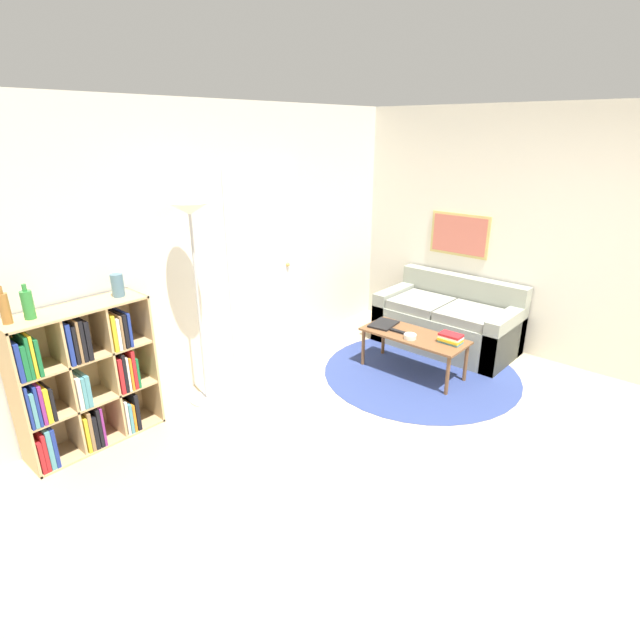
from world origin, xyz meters
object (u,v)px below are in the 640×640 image
(floor_lamp, at_px, (192,237))
(laptop, at_px, (384,324))
(vase_on_shelf, at_px, (118,285))
(couch, at_px, (449,322))
(bottle_left, at_px, (5,308))
(bowl, at_px, (410,336))
(bookshelf, at_px, (81,380))
(coffee_table, at_px, (414,339))
(bottle_middle, at_px, (28,304))

(floor_lamp, bearing_deg, laptop, -23.32)
(vase_on_shelf, bearing_deg, couch, -20.40)
(floor_lamp, distance_m, bottle_left, 1.44)
(bowl, height_order, vase_on_shelf, vase_on_shelf)
(bookshelf, distance_m, coffee_table, 3.04)
(bookshelf, relative_size, bottle_middle, 4.58)
(floor_lamp, xyz_separation_m, laptop, (1.75, -0.75, -1.09))
(bowl, bearing_deg, coffee_table, 10.88)
(coffee_table, height_order, bottle_left, bottle_left)
(couch, bearing_deg, coffee_table, -175.79)
(couch, xyz_separation_m, coffee_table, (-0.88, -0.06, 0.09))
(bottle_middle, distance_m, vase_on_shelf, 0.65)
(bottle_left, bearing_deg, couch, -16.83)
(couch, bearing_deg, laptop, 159.88)
(floor_lamp, height_order, vase_on_shelf, floor_lamp)
(laptop, distance_m, bottle_middle, 3.25)
(bowl, bearing_deg, bottle_left, 156.72)
(bowl, height_order, bottle_left, bottle_left)
(floor_lamp, distance_m, couch, 3.08)
(couch, bearing_deg, bookshelf, 161.69)
(bookshelf, distance_m, floor_lamp, 1.40)
(floor_lamp, relative_size, bowl, 14.79)
(laptop, height_order, bottle_middle, bottle_middle)
(couch, xyz_separation_m, laptop, (-0.86, 0.32, 0.15))
(laptop, xyz_separation_m, vase_on_shelf, (-2.37, 0.89, 0.79))
(bowl, height_order, bottle_middle, bottle_middle)
(couch, xyz_separation_m, bottle_left, (-4.02, 1.21, 0.96))
(bookshelf, xyz_separation_m, vase_on_shelf, (0.40, 0.00, 0.66))
(bookshelf, relative_size, vase_on_shelf, 6.34)
(bottle_left, distance_m, bottle_middle, 0.14)
(bowl, relative_size, bottle_middle, 0.49)
(coffee_table, bearing_deg, vase_on_shelf, 151.76)
(bottle_left, bearing_deg, vase_on_shelf, -0.87)
(bookshelf, distance_m, couch, 3.83)
(coffee_table, xyz_separation_m, bottle_middle, (-3.00, 1.26, 0.86))
(bookshelf, distance_m, bottle_left, 0.78)
(laptop, distance_m, bowl, 0.42)
(floor_lamp, relative_size, laptop, 5.36)
(coffee_table, bearing_deg, couch, 4.21)
(coffee_table, distance_m, bottle_left, 3.50)
(bottle_left, height_order, bottle_middle, bottle_left)
(couch, distance_m, vase_on_shelf, 3.58)
(bookshelf, xyz_separation_m, coffee_table, (2.75, -1.27, -0.19))
(floor_lamp, bearing_deg, vase_on_shelf, 167.97)
(couch, distance_m, bottle_left, 4.30)
(floor_lamp, bearing_deg, bottle_middle, 174.29)
(laptop, bearing_deg, bottle_left, 164.10)
(laptop, bearing_deg, bottle_middle, 163.73)
(coffee_table, relative_size, vase_on_shelf, 5.92)
(laptop, distance_m, bottle_left, 3.38)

